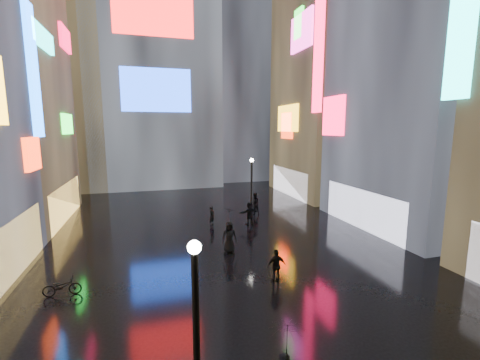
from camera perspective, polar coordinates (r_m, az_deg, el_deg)
name	(u,v)px	position (r m, az deg, el deg)	size (l,w,h in m)	color
ground	(211,229)	(24.67, -5.24, -8.68)	(140.00, 140.00, 0.00)	black
building_right_mid	(430,26)	(29.56, 30.72, 22.53)	(10.28, 13.70, 30.00)	black
building_right_far	(332,71)	(39.37, 16.03, 18.20)	(10.28, 12.00, 28.00)	black
tower_main	(152,27)	(48.97, -15.37, 24.79)	(16.00, 14.20, 42.00)	black
tower_flank_right	(235,66)	(51.75, -0.97, 19.66)	(12.00, 12.00, 34.00)	black
tower_flank_left	(62,83)	(46.43, -29.06, 14.78)	(10.00, 10.00, 26.00)	black
lamp_near	(196,338)	(7.95, -7.75, -26.09)	(0.30, 0.30, 5.20)	black
lamp_far	(252,186)	(25.83, 2.07, -1.10)	(0.30, 0.30, 5.20)	black
pedestrian_3	(276,266)	(16.49, 6.48, -14.90)	(0.97, 0.40, 1.65)	black
pedestrian_4	(229,237)	(19.93, -1.91, -10.12)	(0.93, 0.61, 1.91)	black
pedestrian_5	(250,213)	(25.49, 1.75, -5.95)	(1.67, 0.53, 1.80)	black
pedestrian_6	(212,216)	(25.40, -5.01, -6.34)	(0.56, 0.37, 1.54)	black
pedestrian_7	(255,204)	(28.48, 2.61, -4.21)	(0.94, 0.73, 1.93)	black
umbrella_0	(287,339)	(9.36, 8.34, -26.22)	(0.96, 0.98, 0.88)	black
umbrella_2	(229,215)	(19.52, -1.93, -6.29)	(0.92, 0.94, 0.85)	black
bicycle	(62,287)	(17.34, -29.08, -16.24)	(0.57, 1.63, 0.86)	black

